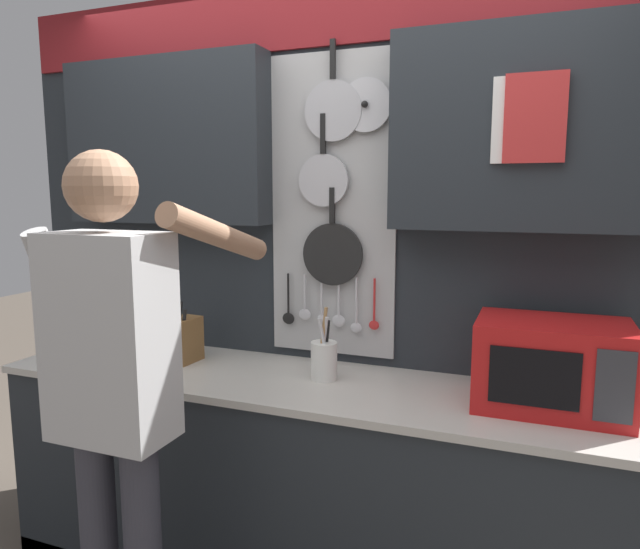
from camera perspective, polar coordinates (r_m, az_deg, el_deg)
base_cabinet_counter at (r=2.52m, az=-1.92°, el=-20.23°), size 2.58×0.62×0.90m
back_wall_unit at (r=2.47m, az=0.45°, el=6.02°), size 3.15×0.23×2.52m
microwave at (r=2.16m, az=22.17°, el=-8.37°), size 0.51×0.35×0.31m
knife_block at (r=2.62m, az=-13.48°, el=-6.32°), size 0.12×0.16×0.28m
utensil_crock at (r=2.32m, az=0.41°, el=-8.43°), size 0.11×0.11×0.30m
person at (r=1.95m, az=-19.86°, el=-9.63°), size 0.54×0.68×1.78m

